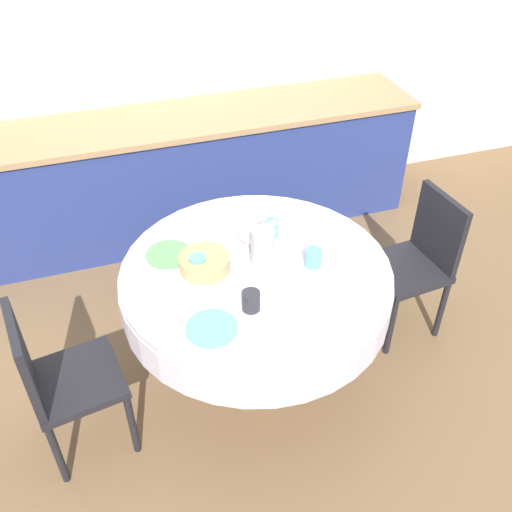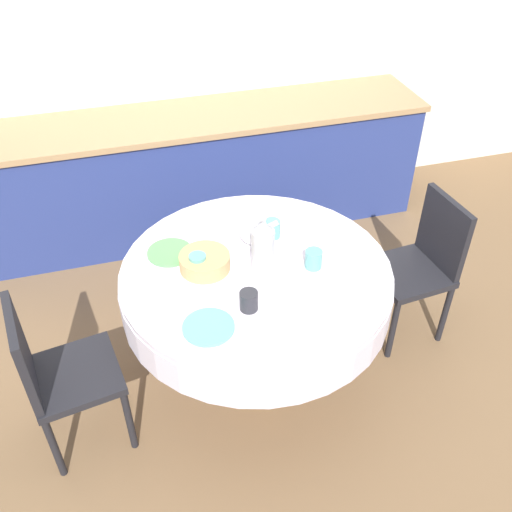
# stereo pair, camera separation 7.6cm
# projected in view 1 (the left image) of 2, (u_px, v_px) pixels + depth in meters

# --- Properties ---
(ground_plane) EXTENTS (12.00, 12.00, 0.00)m
(ground_plane) POSITION_uv_depth(u_px,v_px,m) (256.00, 370.00, 3.26)
(ground_plane) COLOR brown
(wall_back) EXTENTS (7.00, 0.05, 2.60)m
(wall_back) POSITION_uv_depth(u_px,v_px,m) (170.00, 38.00, 3.83)
(wall_back) COLOR silver
(wall_back) RESTS_ON ground_plane
(kitchen_counter) EXTENTS (3.24, 0.64, 0.89)m
(kitchen_counter) POSITION_uv_depth(u_px,v_px,m) (190.00, 173.00, 4.12)
(kitchen_counter) COLOR navy
(kitchen_counter) RESTS_ON ground_plane
(dining_table) EXTENTS (1.34, 1.34, 0.76)m
(dining_table) POSITION_uv_depth(u_px,v_px,m) (256.00, 288.00, 2.86)
(dining_table) COLOR tan
(dining_table) RESTS_ON ground_plane
(chair_left) EXTENTS (0.44, 0.44, 0.89)m
(chair_left) POSITION_uv_depth(u_px,v_px,m) (418.00, 258.00, 3.26)
(chair_left) COLOR black
(chair_left) RESTS_ON ground_plane
(chair_right) EXTENTS (0.46, 0.46, 0.89)m
(chair_right) POSITION_uv_depth(u_px,v_px,m) (58.00, 378.00, 2.58)
(chair_right) COLOR black
(chair_right) RESTS_ON ground_plane
(plate_near_left) EXTENTS (0.23, 0.23, 0.01)m
(plate_near_left) POSITION_uv_depth(u_px,v_px,m) (212.00, 328.00, 2.46)
(plate_near_left) COLOR #60BCB7
(plate_near_left) RESTS_ON dining_table
(cup_near_left) EXTENTS (0.08, 0.08, 0.10)m
(cup_near_left) POSITION_uv_depth(u_px,v_px,m) (251.00, 301.00, 2.54)
(cup_near_left) COLOR #28282D
(cup_near_left) RESTS_ON dining_table
(plate_near_right) EXTENTS (0.23, 0.23, 0.01)m
(plate_near_right) POSITION_uv_depth(u_px,v_px,m) (347.00, 287.00, 2.67)
(plate_near_right) COLOR white
(plate_near_right) RESTS_ON dining_table
(cup_near_right) EXTENTS (0.08, 0.08, 0.10)m
(cup_near_right) POSITION_uv_depth(u_px,v_px,m) (313.00, 258.00, 2.78)
(cup_near_right) COLOR #5BA39E
(cup_near_right) RESTS_ON dining_table
(plate_far_left) EXTENTS (0.23, 0.23, 0.01)m
(plate_far_left) POSITION_uv_depth(u_px,v_px,m) (169.00, 254.00, 2.86)
(plate_far_left) COLOR #5BA85B
(plate_far_left) RESTS_ON dining_table
(cup_far_left) EXTENTS (0.08, 0.08, 0.10)m
(cup_far_left) POSITION_uv_depth(u_px,v_px,m) (198.00, 265.00, 2.74)
(cup_far_left) COLOR #5BA39E
(cup_far_left) RESTS_ON dining_table
(plate_far_right) EXTENTS (0.23, 0.23, 0.01)m
(plate_far_right) POSITION_uv_depth(u_px,v_px,m) (301.00, 223.00, 3.08)
(plate_far_right) COLOR white
(plate_far_right) RESTS_ON dining_table
(cup_far_right) EXTENTS (0.08, 0.08, 0.10)m
(cup_far_right) POSITION_uv_depth(u_px,v_px,m) (270.00, 228.00, 2.97)
(cup_far_right) COLOR #5BA39E
(cup_far_right) RESTS_ON dining_table
(coffee_carafe) EXTENTS (0.11, 0.11, 0.31)m
(coffee_carafe) POSITION_uv_depth(u_px,v_px,m) (262.00, 245.00, 2.71)
(coffee_carafe) COLOR #B2B2B7
(coffee_carafe) RESTS_ON dining_table
(teapot) EXTENTS (0.21, 0.15, 0.20)m
(teapot) POSITION_uv_depth(u_px,v_px,m) (252.00, 230.00, 2.89)
(teapot) COLOR white
(teapot) RESTS_ON dining_table
(bread_basket) EXTENTS (0.25, 0.25, 0.08)m
(bread_basket) POSITION_uv_depth(u_px,v_px,m) (205.00, 263.00, 2.76)
(bread_basket) COLOR tan
(bread_basket) RESTS_ON dining_table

